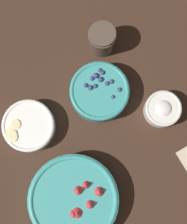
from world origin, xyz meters
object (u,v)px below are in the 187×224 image
(bowl_cream, at_px, (163,109))
(bowl_bananas, at_px, (29,126))
(jar_chocolate, at_px, (102,40))
(bowl_strawberries, at_px, (74,200))
(bowl_blueberries, at_px, (99,92))

(bowl_cream, bearing_deg, bowl_bananas, 144.60)
(bowl_cream, relative_size, jar_chocolate, 1.05)
(bowl_strawberries, bearing_deg, jar_chocolate, 37.50)
(bowl_blueberries, relative_size, bowl_bananas, 1.14)
(bowl_strawberries, relative_size, bowl_cream, 2.42)
(bowl_blueberries, distance_m, bowl_bananas, 0.22)
(jar_chocolate, bearing_deg, bowl_cream, -92.18)
(bowl_bananas, bearing_deg, bowl_cream, -35.40)
(bowl_strawberries, height_order, bowl_cream, bowl_strawberries)
(bowl_cream, bearing_deg, bowl_blueberries, 122.25)
(jar_chocolate, bearing_deg, bowl_bananas, -172.51)
(bowl_blueberries, bearing_deg, bowl_strawberries, -145.91)
(bowl_bananas, distance_m, jar_chocolate, 0.32)
(bowl_strawberries, distance_m, bowl_blueberries, 0.30)
(bowl_bananas, bearing_deg, jar_chocolate, 7.49)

